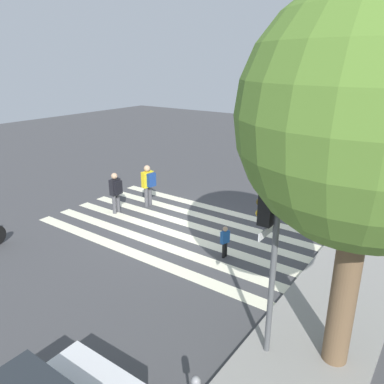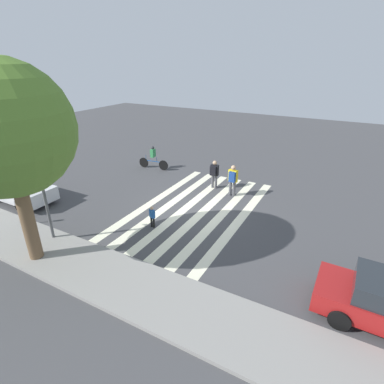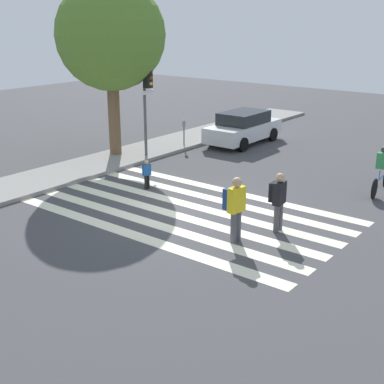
{
  "view_description": "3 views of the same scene",
  "coord_description": "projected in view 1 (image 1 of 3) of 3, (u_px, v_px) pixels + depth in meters",
  "views": [
    {
      "loc": [
        10.21,
        7.98,
        5.98
      ],
      "look_at": [
        -0.41,
        0.32,
        1.4
      ],
      "focal_mm": 35.0,
      "sensor_mm": 36.0,
      "label": 1
    },
    {
      "loc": [
        -6.52,
        12.33,
        7.24
      ],
      "look_at": [
        0.06,
        0.25,
        1.06
      ],
      "focal_mm": 28.0,
      "sensor_mm": 36.0,
      "label": 2
    },
    {
      "loc": [
        -12.36,
        -9.84,
        5.88
      ],
      "look_at": [
        -0.58,
        -0.63,
        0.92
      ],
      "focal_mm": 50.0,
      "sensor_mm": 36.0,
      "label": 3
    }
  ],
  "objects": [
    {
      "name": "pedestrian_adult_blue_shirt",
      "position": [
        148.0,
        183.0,
        16.02
      ],
      "size": [
        0.54,
        0.47,
        1.83
      ],
      "rotation": [
        0.0,
        0.0,
        2.99
      ],
      "color": "#4C4C51",
      "rests_on": "ground_plane"
    },
    {
      "name": "street_tree",
      "position": [
        371.0,
        119.0,
        6.15
      ],
      "size": [
        4.53,
        4.53,
        7.38
      ],
      "color": "brown",
      "rests_on": "ground_plane"
    },
    {
      "name": "ground_plane",
      "position": [
        179.0,
        228.0,
        14.2
      ],
      "size": [
        60.0,
        60.0,
        0.0
      ],
      "primitive_type": "plane",
      "color": "#444447"
    },
    {
      "name": "traffic_light",
      "position": [
        269.0,
        233.0,
        7.19
      ],
      "size": [
        0.6,
        0.5,
        4.07
      ],
      "color": "#515456",
      "rests_on": "ground_plane"
    },
    {
      "name": "pedestrian_adult_yellow_jacket",
      "position": [
        225.0,
        240.0,
        11.91
      ],
      "size": [
        0.32,
        0.22,
        1.07
      ],
      "rotation": [
        0.0,
        0.0,
        -0.33
      ],
      "color": "black",
      "rests_on": "ground_plane"
    },
    {
      "name": "sidewalk_curb",
      "position": [
        351.0,
        279.0,
        10.72
      ],
      "size": [
        36.0,
        2.5,
        0.14
      ],
      "color": "gray",
      "rests_on": "ground_plane"
    },
    {
      "name": "car_parked_silver_sedan",
      "position": [
        347.0,
        173.0,
        18.42
      ],
      "size": [
        4.48,
        2.03,
        1.51
      ],
      "rotation": [
        0.0,
        0.0,
        -0.02
      ],
      "color": "maroon",
      "rests_on": "ground_plane"
    },
    {
      "name": "pedestrian_adult_tall_backpack",
      "position": [
        116.0,
        190.0,
        15.28
      ],
      "size": [
        0.49,
        0.42,
        1.73
      ],
      "rotation": [
        0.0,
        0.0,
        3.23
      ],
      "color": "#4C4C51",
      "rests_on": "ground_plane"
    },
    {
      "name": "crosswalk_stripes",
      "position": [
        179.0,
        228.0,
        14.2
      ],
      "size": [
        5.36,
        10.0,
        0.01
      ],
      "color": "#F2EDCC",
      "rests_on": "ground_plane"
    }
  ]
}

